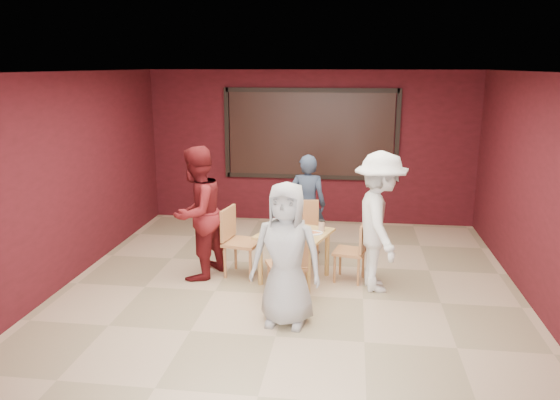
# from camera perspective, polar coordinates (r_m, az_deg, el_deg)

# --- Properties ---
(floor) EXTENTS (7.00, 7.00, 0.00)m
(floor) POSITION_cam_1_polar(r_m,az_deg,el_deg) (7.13, 0.81, -9.88)
(floor) COLOR tan
(floor) RESTS_ON ground
(window_blinds) EXTENTS (3.00, 0.02, 1.50)m
(window_blinds) POSITION_cam_1_polar(r_m,az_deg,el_deg) (10.03, 3.21, 6.88)
(window_blinds) COLOR black
(dining_table) EXTENTS (1.08, 1.08, 0.83)m
(dining_table) POSITION_cam_1_polar(r_m,az_deg,el_deg) (7.39, 1.52, -3.98)
(dining_table) COLOR tan
(dining_table) RESTS_ON floor
(chair_front) EXTENTS (0.58, 0.58, 0.92)m
(chair_front) POSITION_cam_1_polar(r_m,az_deg,el_deg) (6.74, 0.81, -6.56)
(chair_front) COLOR #AD6743
(chair_front) RESTS_ON floor
(chair_back) EXTENTS (0.51, 0.51, 0.93)m
(chair_back) POSITION_cam_1_polar(r_m,az_deg,el_deg) (8.10, 2.52, -2.98)
(chair_back) COLOR #AD6743
(chair_back) RESTS_ON floor
(chair_left) EXTENTS (0.54, 0.54, 0.96)m
(chair_left) POSITION_cam_1_polar(r_m,az_deg,el_deg) (7.63, -4.53, -3.93)
(chair_left) COLOR #AD6743
(chair_left) RESTS_ON floor
(chair_right) EXTENTS (0.48, 0.48, 0.83)m
(chair_right) POSITION_cam_1_polar(r_m,az_deg,el_deg) (7.47, 7.82, -5.00)
(chair_right) COLOR #AD6743
(chair_right) RESTS_ON floor
(diner_front) EXTENTS (0.86, 0.62, 1.65)m
(diner_front) POSITION_cam_1_polar(r_m,az_deg,el_deg) (6.10, 0.66, -5.72)
(diner_front) COLOR #A4A4A4
(diner_front) RESTS_ON floor
(diner_back) EXTENTS (0.60, 0.42, 1.57)m
(diner_back) POSITION_cam_1_polar(r_m,az_deg,el_deg) (8.43, 2.88, -0.48)
(diner_back) COLOR #2A364C
(diner_back) RESTS_ON floor
(diner_left) EXTENTS (0.95, 1.07, 1.83)m
(diner_left) POSITION_cam_1_polar(r_m,az_deg,el_deg) (7.52, -8.67, -1.36)
(diner_left) COLOR #5F1215
(diner_left) RESTS_ON floor
(diner_right) EXTENTS (0.86, 1.27, 1.83)m
(diner_right) POSITION_cam_1_polar(r_m,az_deg,el_deg) (7.14, 10.36, -2.28)
(diner_right) COLOR white
(diner_right) RESTS_ON floor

